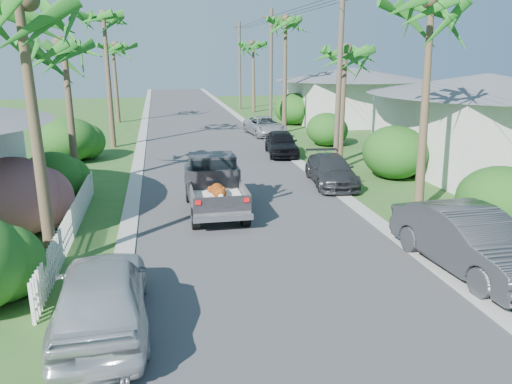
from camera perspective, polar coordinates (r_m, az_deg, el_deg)
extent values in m
plane|color=#2E5B22|center=(12.38, 4.85, -12.18)|extent=(120.00, 120.00, 0.00)
cube|color=#38383A|center=(36.11, -6.02, 6.31)|extent=(8.00, 100.00, 0.02)
cube|color=#A5A39E|center=(36.00, -12.89, 6.01)|extent=(0.60, 100.00, 0.06)
cube|color=#A5A39E|center=(36.73, 0.72, 6.58)|extent=(0.60, 100.00, 0.06)
cylinder|color=black|center=(16.98, -6.89, -3.01)|extent=(0.28, 0.76, 0.76)
cylinder|color=black|center=(17.17, -1.22, -2.68)|extent=(0.28, 0.76, 0.76)
cylinder|color=black|center=(20.08, -7.60, -0.10)|extent=(0.28, 0.76, 0.76)
cylinder|color=black|center=(20.24, -2.80, 0.14)|extent=(0.28, 0.76, 0.76)
cube|color=slate|center=(17.60, -4.32, -1.45)|extent=(1.90, 2.40, 0.24)
cube|color=slate|center=(17.41, -7.35, -0.42)|extent=(0.06, 2.40, 0.55)
cube|color=slate|center=(17.61, -1.37, -0.10)|extent=(0.06, 2.40, 0.55)
cube|color=black|center=(16.38, -3.85, -1.42)|extent=(1.92, 0.08, 0.52)
cube|color=silver|center=(16.36, -3.75, -3.02)|extent=(1.98, 0.18, 0.18)
cube|color=red|center=(16.22, -6.64, -1.22)|extent=(0.18, 0.05, 0.14)
cube|color=red|center=(16.41, -1.07, -0.92)|extent=(0.18, 0.05, 0.14)
cube|color=black|center=(19.25, -5.00, 1.36)|extent=(1.94, 1.65, 1.10)
cube|color=black|center=(19.09, -5.05, 3.48)|extent=(1.70, 1.35, 0.55)
cube|color=black|center=(18.44, -4.83, 2.96)|extent=(1.60, 0.05, 0.45)
cube|color=black|center=(20.50, -5.37, 1.79)|extent=(1.94, 1.20, 0.80)
cube|color=white|center=(17.54, -4.33, -0.83)|extent=(1.70, 2.10, 0.16)
ellipsoid|color=orange|center=(17.55, -4.39, 0.20)|extent=(0.48, 1.25, 0.43)
sphere|color=orange|center=(16.81, -4.09, -0.20)|extent=(0.40, 0.40, 0.40)
ellipsoid|color=white|center=(17.58, -4.38, -0.11)|extent=(0.32, 0.86, 0.18)
imported|color=#313437|center=(14.74, 23.19, -5.16)|extent=(2.26, 5.33, 1.71)
imported|color=#2A2B2E|center=(22.78, 8.58, 2.42)|extent=(2.27, 4.62, 1.29)
imported|color=black|center=(29.24, 2.92, 5.60)|extent=(2.12, 4.33, 1.42)
imported|color=#B3B6BA|center=(36.43, 1.04, 7.52)|extent=(2.67, 5.00, 1.34)
imported|color=silver|center=(11.25, -17.24, -11.21)|extent=(2.12, 4.86, 1.63)
cone|color=brown|center=(14.05, -23.74, 5.02)|extent=(0.36, 0.71, 7.01)
cone|color=brown|center=(22.98, -20.44, 7.96)|extent=(0.36, 0.61, 6.21)
cone|color=brown|center=(32.70, -16.48, 11.86)|extent=(0.36, 0.36, 8.00)
cone|color=brown|center=(44.72, -15.73, 11.77)|extent=(0.36, 0.75, 6.51)
cone|color=brown|center=(19.11, 18.71, 8.73)|extent=(0.36, 0.73, 7.51)
cone|color=brown|center=(27.44, 9.85, 9.57)|extent=(0.36, 0.54, 6.01)
cone|color=brown|center=(37.72, 3.32, 13.01)|extent=(0.36, 0.36, 8.20)
cone|color=brown|center=(51.48, -0.29, 12.92)|extent=(0.36, 0.63, 6.81)
ellipsoid|color=#C61C60|center=(17.74, -26.01, -0.59)|extent=(3.00, 3.30, 2.60)
ellipsoid|color=#134413|center=(21.50, -22.30, 1.60)|extent=(2.40, 2.64, 2.00)
ellipsoid|color=#134413|center=(29.30, -20.64, 5.61)|extent=(3.20, 3.52, 2.40)
ellipsoid|color=#134413|center=(17.84, 26.32, -1.05)|extent=(2.80, 3.08, 2.30)
ellipsoid|color=#134413|center=(24.54, 15.59, 4.40)|extent=(3.00, 3.30, 2.50)
ellipsoid|color=#134413|center=(32.65, 8.08, 7.11)|extent=(2.60, 2.86, 2.10)
ellipsoid|color=#134413|center=(42.25, 4.31, 9.45)|extent=(3.20, 3.52, 2.60)
cube|color=white|center=(17.11, -20.28, -3.33)|extent=(0.10, 11.00, 1.00)
cube|color=silver|center=(27.95, 24.42, 6.24)|extent=(8.00, 9.00, 3.80)
cone|color=#595B60|center=(27.72, 24.98, 11.13)|extent=(6.48, 6.48, 1.00)
cube|color=silver|center=(43.78, 10.75, 10.10)|extent=(9.00, 8.00, 3.60)
cone|color=#595B60|center=(43.63, 10.90, 13.10)|extent=(6.48, 6.48, 1.00)
cylinder|color=brown|center=(25.11, 9.46, 12.49)|extent=(0.26, 0.26, 9.00)
cylinder|color=brown|center=(39.51, 1.73, 13.72)|extent=(0.26, 0.26, 9.00)
cube|color=brown|center=(39.58, 1.78, 19.37)|extent=(1.60, 0.10, 0.10)
cylinder|color=brown|center=(54.24, -1.87, 14.21)|extent=(0.26, 0.26, 9.00)
cube|color=brown|center=(54.29, -1.91, 18.33)|extent=(1.60, 0.10, 0.10)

